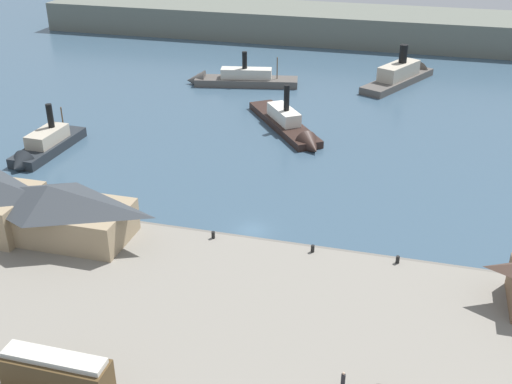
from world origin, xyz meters
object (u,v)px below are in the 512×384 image
at_px(ferry_moored_west, 43,147).
at_px(ferry_departing_north, 404,74).
at_px(pedestrian_standing_center, 343,380).
at_px(ferry_moored_east, 290,127).
at_px(street_tram, 56,372).
at_px(mooring_post_west, 313,249).
at_px(mooring_post_center_west, 398,260).
at_px(ferry_near_quay, 234,79).
at_px(mooring_post_center_east, 213,235).
at_px(ferry_shed_customs_shed, 52,210).

relative_size(ferry_moored_west, ferry_departing_north, 0.71).
xyz_separation_m(pedestrian_standing_center, ferry_moored_east, (-18.09, 61.39, -0.79)).
relative_size(street_tram, mooring_post_west, 10.59).
relative_size(pedestrian_standing_center, mooring_post_center_west, 1.75).
distance_m(street_tram, mooring_post_west, 33.20).
bearing_deg(ferry_moored_west, mooring_post_center_west, -18.35).
relative_size(ferry_near_quay, ferry_moored_east, 1.06).
height_order(mooring_post_center_west, ferry_near_quay, ferry_near_quay).
relative_size(mooring_post_west, mooring_post_center_east, 1.00).
distance_m(street_tram, pedestrian_standing_center, 24.73).
bearing_deg(ferry_moored_east, street_tram, -94.52).
distance_m(ferry_shed_customs_shed, ferry_departing_north, 90.33).
bearing_deg(mooring_post_center_east, ferry_moored_east, 88.55).
xyz_separation_m(mooring_post_center_west, ferry_departing_north, (-3.64, 77.24, 0.07)).
bearing_deg(pedestrian_standing_center, mooring_post_center_east, 132.29).
xyz_separation_m(ferry_shed_customs_shed, ferry_near_quay, (2.14, 69.73, -3.39)).
bearing_deg(ferry_departing_north, ferry_moored_east, -115.63).
bearing_deg(ferry_near_quay, pedestrian_standing_center, -67.19).
xyz_separation_m(pedestrian_standing_center, ferry_near_quay, (-36.38, 86.48, -0.67)).
bearing_deg(ferry_moored_east, pedestrian_standing_center, -73.58).
distance_m(pedestrian_standing_center, mooring_post_center_east, 28.40).
distance_m(street_tram, mooring_post_center_east, 28.83).
bearing_deg(ferry_moored_west, ferry_departing_north, 46.31).
bearing_deg(ferry_near_quay, mooring_post_center_west, -58.63).
height_order(ferry_shed_customs_shed, ferry_moored_west, ferry_shed_customs_shed).
height_order(ferry_near_quay, ferry_departing_north, ferry_departing_north).
xyz_separation_m(pedestrian_standing_center, mooring_post_west, (-6.61, 21.08, -0.27)).
xyz_separation_m(ferry_shed_customs_shed, mooring_post_center_east, (19.40, 4.26, -2.99)).
height_order(mooring_post_center_east, ferry_moored_east, ferry_moored_east).
bearing_deg(mooring_post_center_west, ferry_moored_west, 161.65).
xyz_separation_m(street_tram, ferry_near_quay, (-12.85, 93.89, -2.49)).
bearing_deg(ferry_departing_north, ferry_moored_west, -133.69).
bearing_deg(street_tram, pedestrian_standing_center, 17.48).
distance_m(street_tram, ferry_near_quay, 94.80).
bearing_deg(ferry_near_quay, ferry_shed_customs_shed, -91.76).
height_order(street_tram, pedestrian_standing_center, street_tram).
distance_m(ferry_shed_customs_shed, street_tram, 28.44).
xyz_separation_m(mooring_post_west, ferry_near_quay, (-29.77, 65.40, -0.40)).
relative_size(mooring_post_center_east, ferry_moored_west, 0.05).
xyz_separation_m(mooring_post_center_west, ferry_moored_east, (-21.46, 40.10, -0.52)).
relative_size(ferry_near_quay, ferry_departing_north, 1.00).
height_order(mooring_post_west, ferry_moored_west, ferry_moored_west).
bearing_deg(ferry_near_quay, ferry_departing_north, 18.45).
height_order(street_tram, mooring_post_center_west, street_tram).
distance_m(street_tram, ferry_moored_east, 69.06).
bearing_deg(ferry_moored_west, mooring_post_center_east, -28.57).
height_order(mooring_post_center_east, ferry_moored_west, ferry_moored_west).
bearing_deg(mooring_post_west, ferry_departing_north, 85.32).
height_order(mooring_post_center_west, mooring_post_center_east, same).
height_order(ferry_shed_customs_shed, ferry_departing_north, ferry_departing_north).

